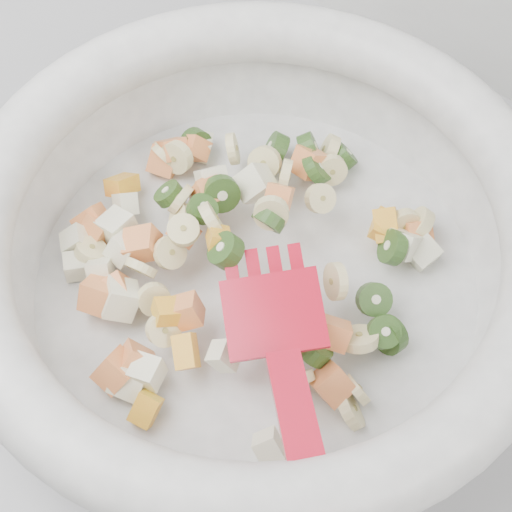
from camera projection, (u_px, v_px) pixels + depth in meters
The scene contains 2 objects.
counter at pixel (247, 446), 0.99m from camera, with size 2.00×0.60×0.90m, color #949499.
mixing_bowl at pixel (255, 245), 0.55m from camera, with size 0.44×0.42×0.13m.
Camera 1 is at (0.21, 1.20, 1.42)m, focal length 55.00 mm.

